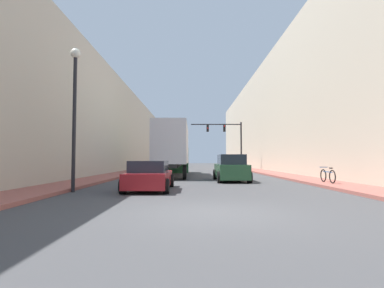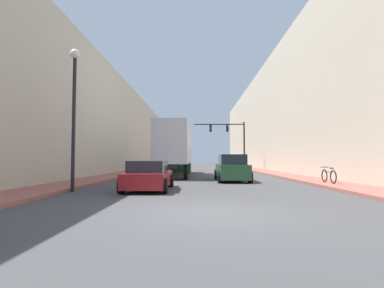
{
  "view_description": "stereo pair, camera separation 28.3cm",
  "coord_description": "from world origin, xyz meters",
  "px_view_note": "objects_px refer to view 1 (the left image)",
  "views": [
    {
      "loc": [
        -0.59,
        -8.07,
        1.45
      ],
      "look_at": [
        -0.66,
        12.86,
        2.5
      ],
      "focal_mm": 28.0,
      "sensor_mm": 36.0,
      "label": 1
    },
    {
      "loc": [
        -0.3,
        -8.07,
        1.45
      ],
      "look_at": [
        -0.66,
        12.86,
        2.5
      ],
      "focal_mm": 28.0,
      "sensor_mm": 36.0,
      "label": 2
    }
  ],
  "objects_px": {
    "parked_bicycle": "(329,176)",
    "traffic_signal_gantry": "(230,137)",
    "semi_truck": "(175,149)",
    "suv_car": "(232,169)",
    "street_lamp": "(76,99)",
    "sedan_car": "(151,176)"
  },
  "relations": [
    {
      "from": "semi_truck",
      "to": "suv_car",
      "type": "relative_size",
      "value": 2.83
    },
    {
      "from": "street_lamp",
      "to": "parked_bicycle",
      "type": "distance_m",
      "value": 13.65
    },
    {
      "from": "parked_bicycle",
      "to": "street_lamp",
      "type": "bearing_deg",
      "value": -165.09
    },
    {
      "from": "sedan_car",
      "to": "traffic_signal_gantry",
      "type": "bearing_deg",
      "value": 74.62
    },
    {
      "from": "semi_truck",
      "to": "parked_bicycle",
      "type": "height_order",
      "value": "semi_truck"
    },
    {
      "from": "sedan_car",
      "to": "parked_bicycle",
      "type": "distance_m",
      "value": 9.81
    },
    {
      "from": "sedan_car",
      "to": "suv_car",
      "type": "relative_size",
      "value": 0.91
    },
    {
      "from": "suv_car",
      "to": "street_lamp",
      "type": "bearing_deg",
      "value": -139.52
    },
    {
      "from": "semi_truck",
      "to": "street_lamp",
      "type": "xyz_separation_m",
      "value": [
        -3.61,
        -13.28,
        1.8
      ]
    },
    {
      "from": "sedan_car",
      "to": "suv_car",
      "type": "height_order",
      "value": "suv_car"
    },
    {
      "from": "parked_bicycle",
      "to": "traffic_signal_gantry",
      "type": "bearing_deg",
      "value": 96.87
    },
    {
      "from": "parked_bicycle",
      "to": "suv_car",
      "type": "bearing_deg",
      "value": 146.53
    },
    {
      "from": "traffic_signal_gantry",
      "to": "street_lamp",
      "type": "height_order",
      "value": "street_lamp"
    },
    {
      "from": "sedan_car",
      "to": "parked_bicycle",
      "type": "relative_size",
      "value": 2.37
    },
    {
      "from": "suv_car",
      "to": "parked_bicycle",
      "type": "xyz_separation_m",
      "value": [
        4.93,
        -3.26,
        -0.29
      ]
    },
    {
      "from": "semi_truck",
      "to": "traffic_signal_gantry",
      "type": "height_order",
      "value": "traffic_signal_gantry"
    },
    {
      "from": "sedan_car",
      "to": "traffic_signal_gantry",
      "type": "distance_m",
      "value": 25.92
    },
    {
      "from": "semi_truck",
      "to": "traffic_signal_gantry",
      "type": "bearing_deg",
      "value": 62.49
    },
    {
      "from": "suv_car",
      "to": "street_lamp",
      "type": "distance_m",
      "value": 10.76
    },
    {
      "from": "sedan_car",
      "to": "traffic_signal_gantry",
      "type": "height_order",
      "value": "traffic_signal_gantry"
    },
    {
      "from": "street_lamp",
      "to": "parked_bicycle",
      "type": "height_order",
      "value": "street_lamp"
    },
    {
      "from": "suv_car",
      "to": "parked_bicycle",
      "type": "height_order",
      "value": "suv_car"
    }
  ]
}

